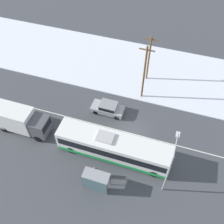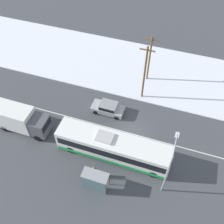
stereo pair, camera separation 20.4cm
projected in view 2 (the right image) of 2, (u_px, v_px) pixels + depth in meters
The scene contains 11 objects.
ground_plane at pixel (131, 134), 31.07m from camera, with size 120.00×120.00×0.00m, color #424449.
snow_lot at pixel (152, 72), 38.00m from camera, with size 80.00×12.07×0.12m.
lane_marking_center at pixel (131, 134), 31.07m from camera, with size 60.00×0.12×0.00m.
city_bus at pixel (113, 147), 28.05m from camera, with size 12.33×2.57×3.14m.
box_truck at pixel (19, 118), 30.25m from camera, with size 6.84×2.30×3.28m.
sedan_car at pixel (108, 108), 32.62m from camera, with size 4.08×1.80×1.48m.
pedestrian_at_stop at pixel (94, 171), 26.75m from camera, with size 0.65×0.29×1.82m.
bus_shelter at pixel (94, 181), 25.44m from camera, with size 2.61×1.20×2.40m.
streetlamp at pixel (169, 164), 23.71m from camera, with size 0.36×2.85×6.56m.
utility_pole_roadside at pixel (145, 73), 31.68m from camera, with size 1.80×0.24×8.07m.
utility_pole_snowlot at pixel (149, 58), 34.30m from camera, with size 1.80×0.24×7.04m.
Camera 2 is at (3.59, -17.73, 25.49)m, focal length 42.00 mm.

